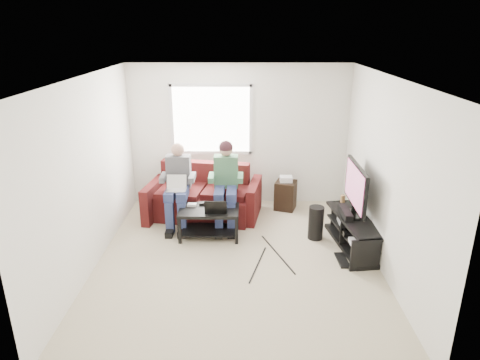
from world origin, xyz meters
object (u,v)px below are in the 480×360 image
coffee_table (209,216)px  end_table (286,194)px  subwoofer (316,223)px  tv_stand (353,234)px  sofa (204,198)px  tv (356,187)px

coffee_table → end_table: size_ratio=1.50×
subwoofer → end_table: (-0.37, 1.18, 0.01)m
tv_stand → subwoofer: size_ratio=2.73×
coffee_table → end_table: 1.73m
sofa → tv: bearing=-23.3°
tv → subwoofer: 0.86m
sofa → subwoofer: size_ratio=3.83×
sofa → tv_stand: size_ratio=1.40×
subwoofer → tv_stand: bearing=-26.2°
sofa → subwoofer: sofa is taller
sofa → tv_stand: (2.37, -1.12, -0.12)m
coffee_table → subwoofer: (1.69, -0.06, -0.08)m
tv → coffee_table: bearing=174.3°
tv_stand → subwoofer: (-0.53, 0.26, 0.06)m
tv_stand → coffee_table: bearing=171.8°
subwoofer → sofa: bearing=154.9°
sofa → coffee_table: (0.15, -0.80, 0.02)m
tv_stand → tv: size_ratio=1.34×
tv_stand → end_table: size_ratio=2.33×
end_table → tv_stand: bearing=-57.8°
end_table → sofa: bearing=-167.9°
sofa → subwoofer: (1.84, -0.86, -0.06)m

